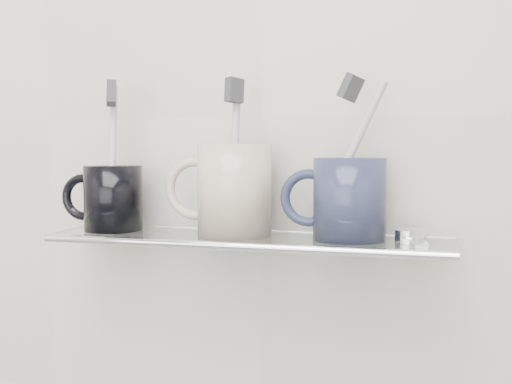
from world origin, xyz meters
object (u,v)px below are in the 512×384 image
(mug_right, at_px, (349,199))
(mug_center, at_px, (235,190))
(shelf_glass, at_px, (248,239))
(mug_left, at_px, (113,198))

(mug_right, bearing_deg, mug_center, 174.38)
(mug_center, height_order, mug_right, mug_center)
(shelf_glass, distance_m, mug_left, 0.19)
(shelf_glass, height_order, mug_right, mug_right)
(mug_center, distance_m, mug_right, 0.14)
(shelf_glass, relative_size, mug_center, 4.35)
(shelf_glass, xyz_separation_m, mug_left, (-0.19, 0.00, 0.05))
(mug_right, bearing_deg, shelf_glass, 176.66)
(mug_left, relative_size, mug_center, 0.75)
(shelf_glass, relative_size, mug_left, 5.83)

